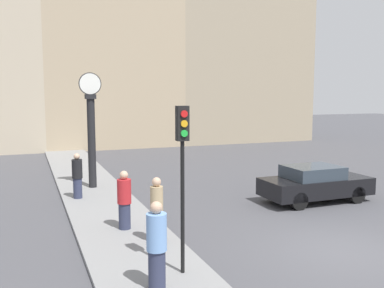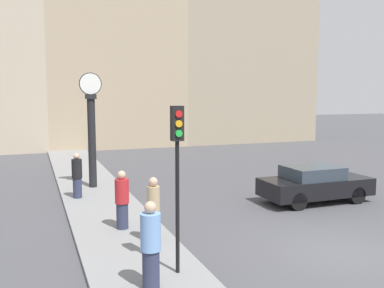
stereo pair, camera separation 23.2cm
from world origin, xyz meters
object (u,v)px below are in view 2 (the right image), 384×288
at_px(traffic_light_near, 177,155).
at_px(street_clock, 92,132).
at_px(pedestrian_red_top, 122,200).
at_px(pedestrian_tan_coat, 154,210).
at_px(sedan_car, 315,184).
at_px(pedestrian_black_jacket, 77,176).
at_px(pedestrian_blue_stripe, 151,246).

relative_size(traffic_light_near, street_clock, 0.77).
distance_m(street_clock, pedestrian_red_top, 6.32).
height_order(traffic_light_near, pedestrian_tan_coat, traffic_light_near).
height_order(pedestrian_tan_coat, pedestrian_red_top, pedestrian_tan_coat).
distance_m(sedan_car, pedestrian_black_jacket, 9.11).
bearing_deg(pedestrian_black_jacket, pedestrian_tan_coat, -76.46).
bearing_deg(pedestrian_black_jacket, sedan_car, -21.94).
bearing_deg(pedestrian_blue_stripe, pedestrian_tan_coat, 73.22).
distance_m(pedestrian_tan_coat, pedestrian_red_top, 1.60).
height_order(sedan_car, pedestrian_black_jacket, pedestrian_black_jacket).
distance_m(traffic_light_near, pedestrian_red_top, 4.05).
bearing_deg(sedan_car, street_clock, 145.85).
xyz_separation_m(pedestrian_blue_stripe, pedestrian_tan_coat, (0.80, 2.66, -0.01)).
bearing_deg(traffic_light_near, sedan_car, 32.73).
relative_size(pedestrian_blue_stripe, pedestrian_red_top, 1.06).
height_order(traffic_light_near, street_clock, street_clock).
height_order(sedan_car, pedestrian_tan_coat, pedestrian_tan_coat).
distance_m(sedan_car, street_clock, 9.39).
bearing_deg(pedestrian_blue_stripe, sedan_car, 33.11).
relative_size(sedan_car, pedestrian_black_jacket, 2.42).
bearing_deg(traffic_light_near, pedestrian_red_top, 98.39).
bearing_deg(pedestrian_red_top, traffic_light_near, -81.61).
distance_m(street_clock, pedestrian_black_jacket, 2.48).
relative_size(traffic_light_near, pedestrian_black_jacket, 2.15).
height_order(pedestrian_blue_stripe, pedestrian_black_jacket, pedestrian_blue_stripe).
bearing_deg(pedestrian_blue_stripe, traffic_light_near, 36.40).
bearing_deg(sedan_car, pedestrian_red_top, -172.79).
xyz_separation_m(street_clock, pedestrian_blue_stripe, (-0.22, -10.28, -1.48)).
bearing_deg(pedestrian_blue_stripe, street_clock, 88.79).
height_order(sedan_car, pedestrian_red_top, pedestrian_red_top).
bearing_deg(pedestrian_red_top, pedestrian_tan_coat, -69.76).
bearing_deg(traffic_light_near, pedestrian_blue_stripe, -143.60).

